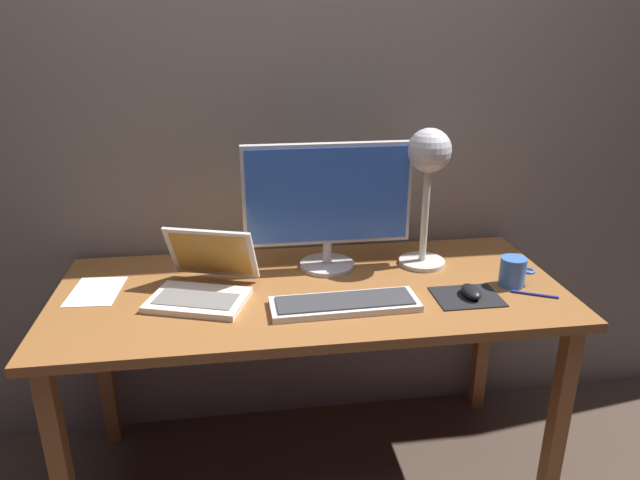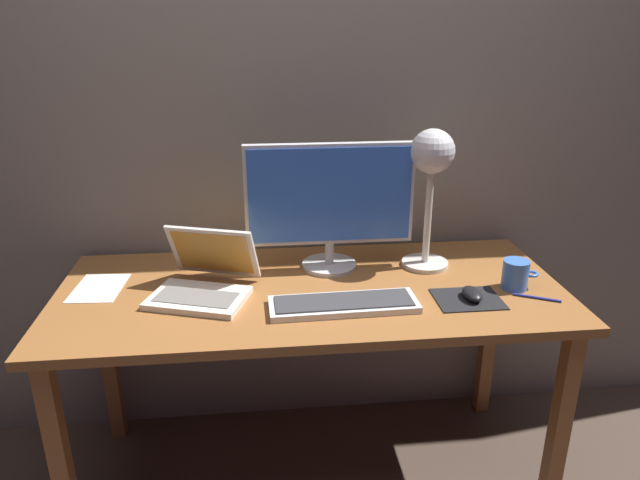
% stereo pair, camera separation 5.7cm
% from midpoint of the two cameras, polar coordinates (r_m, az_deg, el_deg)
% --- Properties ---
extents(ground_plane, '(4.80, 4.80, 0.00)m').
position_cam_midpoint_polar(ground_plane, '(2.28, 0.01, -21.74)').
color(ground_plane, '#47382D').
rests_on(ground_plane, ground).
extents(back_wall, '(4.80, 0.06, 2.60)m').
position_cam_midpoint_polar(back_wall, '(2.09, -1.20, 14.24)').
color(back_wall, gray).
rests_on(back_wall, ground).
extents(desk, '(1.60, 0.70, 0.74)m').
position_cam_midpoint_polar(desk, '(1.89, 0.01, -6.85)').
color(desk, '#935B2D').
rests_on(desk, ground).
extents(monitor, '(0.56, 0.19, 0.43)m').
position_cam_midpoint_polar(monitor, '(1.92, 1.81, 3.89)').
color(monitor, silver).
rests_on(monitor, desk).
extents(keyboard_main, '(0.44, 0.15, 0.03)m').
position_cam_midpoint_polar(keyboard_main, '(1.73, 3.28, -6.29)').
color(keyboard_main, silver).
rests_on(keyboard_main, desk).
extents(laptop, '(0.36, 0.35, 0.20)m').
position_cam_midpoint_polar(laptop, '(1.83, -10.29, -3.46)').
color(laptop, silver).
rests_on(laptop, desk).
extents(desk_lamp, '(0.16, 0.16, 0.47)m').
position_cam_midpoint_polar(desk_lamp, '(1.95, 11.71, 7.00)').
color(desk_lamp, beige).
rests_on(desk_lamp, desk).
extents(mousepad, '(0.20, 0.16, 0.00)m').
position_cam_midpoint_polar(mousepad, '(1.84, 15.16, -5.62)').
color(mousepad, black).
rests_on(mousepad, desk).
extents(mouse, '(0.06, 0.10, 0.03)m').
position_cam_midpoint_polar(mouse, '(1.84, 15.55, -5.11)').
color(mouse, black).
rests_on(mouse, mousepad).
extents(coffee_mug, '(0.12, 0.08, 0.09)m').
position_cam_midpoint_polar(coffee_mug, '(1.94, 19.44, -3.22)').
color(coffee_mug, '#3F72CC').
rests_on(coffee_mug, desk).
extents(paper_sheet_near_mouse, '(0.16, 0.22, 0.00)m').
position_cam_midpoint_polar(paper_sheet_near_mouse, '(1.97, -20.08, -4.44)').
color(paper_sheet_near_mouse, white).
rests_on(paper_sheet_near_mouse, desk).
extents(pen, '(0.13, 0.07, 0.01)m').
position_cam_midpoint_polar(pen, '(1.91, 21.31, -5.30)').
color(pen, '#2633A5').
rests_on(pen, desk).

